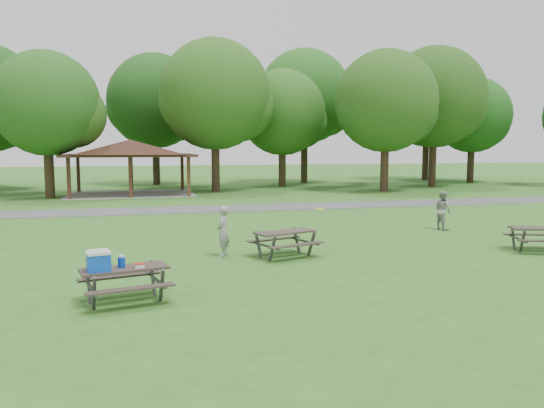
% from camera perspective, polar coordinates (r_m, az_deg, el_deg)
% --- Properties ---
extents(ground, '(160.00, 160.00, 0.00)m').
position_cam_1_polar(ground, '(14.46, 0.01, -6.90)').
color(ground, '#2B611B').
rests_on(ground, ground).
extents(asphalt_path, '(120.00, 3.20, 0.02)m').
position_cam_1_polar(asphalt_path, '(28.06, -6.96, -0.53)').
color(asphalt_path, '#49494C').
rests_on(asphalt_path, ground).
extents(pavilion, '(8.60, 7.01, 3.76)m').
position_cam_1_polar(pavilion, '(37.67, -15.01, 5.66)').
color(pavilion, '#341C13').
rests_on(pavilion, ground).
extents(tree_row_d, '(6.93, 6.60, 9.27)m').
position_cam_1_polar(tree_row_d, '(36.69, -22.98, 9.61)').
color(tree_row_d, black).
rests_on(tree_row_d, ground).
extents(tree_row_e, '(8.40, 8.00, 11.02)m').
position_cam_1_polar(tree_row_e, '(39.24, -6.03, 11.29)').
color(tree_row_e, '#311F15').
rests_on(tree_row_e, ground).
extents(tree_row_f, '(7.35, 7.00, 9.55)m').
position_cam_1_polar(tree_row_f, '(43.81, 1.22, 9.55)').
color(tree_row_f, '#312216').
rests_on(tree_row_f, ground).
extents(tree_row_g, '(7.77, 7.40, 10.25)m').
position_cam_1_polar(tree_row_g, '(39.87, 12.25, 10.45)').
color(tree_row_g, '#312015').
rests_on(tree_row_g, ground).
extents(tree_row_h, '(8.61, 8.20, 11.37)m').
position_cam_1_polar(tree_row_h, '(45.86, 17.16, 10.61)').
color(tree_row_h, black).
rests_on(tree_row_h, ground).
extents(tree_row_i, '(7.14, 6.80, 9.52)m').
position_cam_1_polar(tree_row_i, '(51.96, 20.82, 8.70)').
color(tree_row_i, black).
rests_on(tree_row_i, ground).
extents(tree_deep_b, '(8.40, 8.00, 11.13)m').
position_cam_1_polar(tree_deep_b, '(46.85, -12.36, 10.47)').
color(tree_deep_b, black).
rests_on(tree_deep_b, ground).
extents(tree_deep_c, '(8.82, 8.40, 11.90)m').
position_cam_1_polar(tree_deep_c, '(48.12, 3.64, 11.15)').
color(tree_deep_c, '#302215').
rests_on(tree_deep_c, ground).
extents(tree_deep_d, '(8.40, 8.00, 11.27)m').
position_cam_1_polar(tree_deep_d, '(54.76, 16.41, 9.87)').
color(tree_deep_d, black).
rests_on(tree_deep_d, ground).
extents(picnic_table_near, '(2.05, 1.79, 1.24)m').
position_cam_1_polar(picnic_table_near, '(11.58, -16.39, -6.88)').
color(picnic_table_near, '#2F2622').
rests_on(picnic_table_near, ground).
extents(picnic_table_middle, '(2.21, 1.99, 0.79)m').
position_cam_1_polar(picnic_table_middle, '(15.83, 1.41, -3.59)').
color(picnic_table_middle, '#322A24').
rests_on(picnic_table_middle, ground).
extents(picnic_table_far, '(2.14, 1.91, 0.78)m').
position_cam_1_polar(picnic_table_far, '(18.66, 26.91, -2.82)').
color(picnic_table_far, '#2E2821').
rests_on(picnic_table_far, ground).
extents(frisbee_in_flight, '(0.32, 0.32, 0.02)m').
position_cam_1_polar(frisbee_in_flight, '(17.75, 5.20, -0.54)').
color(frisbee_in_flight, yellow).
rests_on(frisbee_in_flight, ground).
extents(frisbee_thrower, '(0.53, 0.64, 1.52)m').
position_cam_1_polar(frisbee_thrower, '(15.88, -5.31, -2.95)').
color(frisbee_thrower, gray).
rests_on(frisbee_thrower, ground).
extents(frisbee_catcher, '(0.68, 0.82, 1.53)m').
position_cam_1_polar(frisbee_catcher, '(22.02, 17.88, -0.65)').
color(frisbee_catcher, gray).
rests_on(frisbee_catcher, ground).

